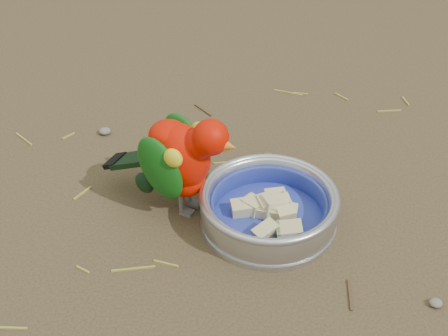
{
  "coord_description": "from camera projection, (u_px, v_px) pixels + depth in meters",
  "views": [
    {
      "loc": [
        -0.12,
        -0.72,
        0.66
      ],
      "look_at": [
        -0.06,
        0.06,
        0.08
      ],
      "focal_mm": 50.0,
      "sensor_mm": 36.0,
      "label": 1
    }
  ],
  "objects": [
    {
      "name": "ground_debris",
      "position": [
        259.0,
        202.0,
        1.03
      ],
      "size": [
        0.9,
        0.8,
        0.01
      ],
      "primitive_type": null,
      "color": "olive",
      "rests_on": "ground"
    },
    {
      "name": "bowl_wall",
      "position": [
        269.0,
        205.0,
        0.97
      ],
      "size": [
        0.21,
        0.21,
        0.04
      ],
      "primitive_type": null,
      "color": "#B2B2BA",
      "rests_on": "food_bowl"
    },
    {
      "name": "food_bowl",
      "position": [
        268.0,
        220.0,
        0.99
      ],
      "size": [
        0.21,
        0.21,
        0.02
      ],
      "primitive_type": "cylinder",
      "color": "#B2B2BA",
      "rests_on": "ground"
    },
    {
      "name": "lory_parrot",
      "position": [
        181.0,
        164.0,
        0.97
      ],
      "size": [
        0.24,
        0.2,
        0.17
      ],
      "primitive_type": null,
      "rotation": [
        0.0,
        0.0,
        -2.12
      ],
      "color": "#C81000",
      "rests_on": "ground"
    },
    {
      "name": "ground",
      "position": [
        266.0,
        230.0,
        0.98
      ],
      "size": [
        60.0,
        60.0,
        0.0
      ],
      "primitive_type": "plane",
      "color": "#483A24"
    },
    {
      "name": "fruit_wedges",
      "position": [
        269.0,
        209.0,
        0.97
      ],
      "size": [
        0.13,
        0.13,
        0.03
      ],
      "primitive_type": null,
      "color": "#D8C888",
      "rests_on": "food_bowl"
    }
  ]
}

